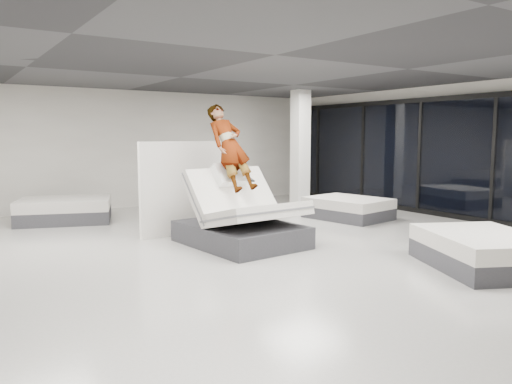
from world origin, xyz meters
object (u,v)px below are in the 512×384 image
Objects in this scene: flat_bed_left_far at (65,210)px; column at (300,149)px; hero_bed at (242,221)px; divider_panel at (187,188)px; flat_bed_right_near at (483,251)px; remote at (252,180)px; person at (231,167)px; flat_bed_right_far at (348,208)px.

column reaches higher than flat_bed_left_far.
column reaches higher than hero_bed.
divider_panel reaches higher than flat_bed_right_near.
remote reaches higher than flat_bed_left_far.
divider_panel is 0.64× the size of column.
flat_bed_left_far is (-4.34, 7.63, 0.01)m from flat_bed_right_near.
divider_panel is at bearing 117.95° from flat_bed_right_near.
person reaches higher than divider_panel.
column is at bearing 83.46° from flat_bed_right_far.
flat_bed_left_far is (-5.78, 3.20, 0.02)m from flat_bed_right_far.
column is at bearing 32.19° from person.
flat_bed_right_far is at bearing 72.02° from flat_bed_right_near.
remote is at bearing -61.32° from flat_bed_left_far.
person is 0.47m from remote.
remote is at bearing -138.08° from column.
hero_bed is 0.99× the size of flat_bed_right_near.
person is 12.68× the size of remote.
hero_bed is 0.73× the size of column.
hero_bed is 1.14× the size of divider_panel.
flat_bed_right_far is (3.64, 1.11, -0.19)m from hero_bed.
person is at bearing -168.17° from flat_bed_right_far.
flat_bed_left_far is 0.74× the size of column.
flat_bed_right_far is at bearing 12.88° from remote.
hero_bed reaches higher than flat_bed_left_far.
remote is at bearing -162.20° from flat_bed_right_far.
remote is 3.71m from flat_bed_right_far.
divider_panel is (-0.36, 1.52, 0.49)m from hero_bed.
flat_bed_right_far is (4.00, -0.41, -0.68)m from divider_panel.
column is (3.92, 2.97, 0.20)m from person.
divider_panel is 0.87× the size of flat_bed_left_far.
flat_bed_right_near reaches higher than flat_bed_right_far.
hero_bed is 16.64× the size of remote.
flat_bed_right_far is 0.63× the size of column.
flat_bed_left_far is (-2.13, 4.32, -0.17)m from hero_bed.
hero_bed is at bearing -90.00° from person.
divider_panel is 3.38m from flat_bed_left_far.
column is at bearing 36.99° from remote.
hero_bed reaches higher than flat_bed_right_near.
remote is 1.64m from divider_panel.
person is 0.88× the size of flat_bed_right_far.
divider_panel is at bearing 103.20° from hero_bed.
hero_bed is 0.77m from remote.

